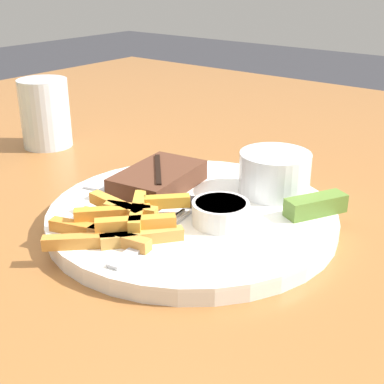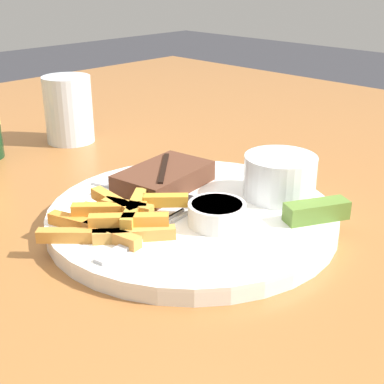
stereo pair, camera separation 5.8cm
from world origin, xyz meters
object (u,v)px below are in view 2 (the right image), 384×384
(steak_portion, at_px, (164,178))
(fork_utensil, at_px, (142,237))
(dipping_sauce_cup, at_px, (217,213))
(pickle_spear, at_px, (317,211))
(dinner_plate, at_px, (192,216))
(drinking_glass, at_px, (69,109))
(knife_utensil, at_px, (164,196))
(coleslaw_cup, at_px, (280,174))

(steak_portion, height_order, fork_utensil, steak_portion)
(dipping_sauce_cup, bearing_deg, pickle_spear, -40.04)
(dinner_plate, xyz_separation_m, drinking_glass, (0.08, 0.35, 0.04))
(fork_utensil, bearing_deg, drinking_glass, 57.28)
(fork_utensil, xyz_separation_m, knife_utensil, (0.08, 0.06, 0.00))
(coleslaw_cup, distance_m, dipping_sauce_cup, 0.11)
(pickle_spear, height_order, fork_utensil, pickle_spear)
(dipping_sauce_cup, relative_size, drinking_glass, 0.57)
(dinner_plate, distance_m, knife_utensil, 0.04)
(dinner_plate, distance_m, dipping_sauce_cup, 0.05)
(dinner_plate, height_order, knife_utensil, knife_utensil)
(knife_utensil, xyz_separation_m, drinking_glass, (0.08, 0.31, 0.03))
(fork_utensil, distance_m, knife_utensil, 0.10)
(dipping_sauce_cup, bearing_deg, drinking_glass, 77.61)
(dinner_plate, distance_m, steak_portion, 0.07)
(knife_utensil, bearing_deg, dipping_sauce_cup, 161.27)
(dinner_plate, distance_m, coleslaw_cup, 0.11)
(steak_portion, relative_size, knife_utensil, 0.75)
(pickle_spear, bearing_deg, dinner_plate, 122.58)
(coleslaw_cup, height_order, pickle_spear, coleslaw_cup)
(dinner_plate, bearing_deg, fork_utensil, -171.12)
(dipping_sauce_cup, xyz_separation_m, knife_utensil, (0.01, 0.09, -0.01))
(pickle_spear, bearing_deg, drinking_glass, 89.26)
(dipping_sauce_cup, xyz_separation_m, drinking_glass, (0.09, 0.39, 0.02))
(dinner_plate, relative_size, coleslaw_cup, 3.82)
(coleslaw_cup, height_order, drinking_glass, drinking_glass)
(dinner_plate, relative_size, fork_utensil, 2.35)
(dipping_sauce_cup, distance_m, drinking_glass, 0.40)
(pickle_spear, height_order, knife_utensil, pickle_spear)
(steak_portion, distance_m, dipping_sauce_cup, 0.11)
(dinner_plate, xyz_separation_m, fork_utensil, (-0.08, -0.01, 0.01))
(steak_portion, distance_m, pickle_spear, 0.19)
(dinner_plate, bearing_deg, drinking_glass, 77.50)
(steak_portion, bearing_deg, coleslaw_cup, -56.30)
(dipping_sauce_cup, bearing_deg, knife_utensil, 85.59)
(dipping_sauce_cup, distance_m, pickle_spear, 0.11)
(knife_utensil, bearing_deg, dinner_plate, 168.82)
(dipping_sauce_cup, distance_m, knife_utensil, 0.09)
(pickle_spear, bearing_deg, knife_utensil, 115.58)
(pickle_spear, bearing_deg, dipping_sauce_cup, 139.96)
(coleslaw_cup, bearing_deg, pickle_spear, -110.42)
(dinner_plate, relative_size, pickle_spear, 4.46)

